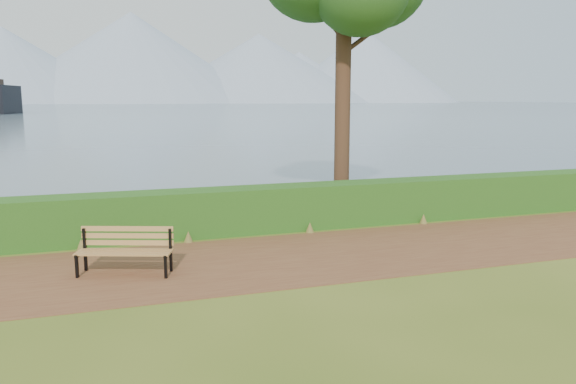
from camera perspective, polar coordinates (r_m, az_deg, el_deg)
name	(u,v)px	position (r m, az deg, el deg)	size (l,w,h in m)	color
ground	(266,265)	(10.20, -2.20, -7.40)	(140.00, 140.00, 0.00)	#445A19
path	(262,260)	(10.48, -2.66, -6.92)	(40.00, 3.40, 0.01)	brown
hedge	(234,211)	(12.53, -5.52, -1.90)	(32.00, 0.85, 1.00)	#174413
water	(107,105)	(269.41, -17.91, 8.39)	(700.00, 510.00, 0.00)	#3F5565
mountains	(88,62)	(416.22, -19.61, 12.34)	(585.00, 190.00, 70.00)	#7F92AA
bench	(126,247)	(9.98, -16.18, -5.42)	(1.65, 0.96, 0.80)	black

